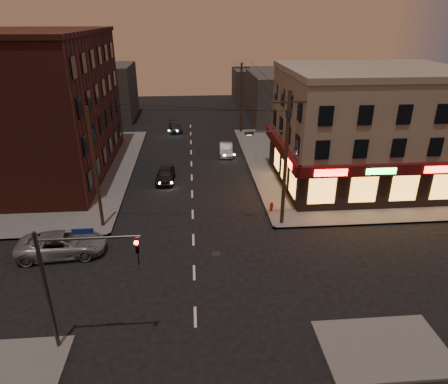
{
  "coord_description": "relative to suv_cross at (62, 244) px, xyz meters",
  "views": [
    {
      "loc": [
        0.15,
        -20.79,
        14.73
      ],
      "look_at": [
        2.29,
        5.05,
        3.2
      ],
      "focal_mm": 32.0,
      "sensor_mm": 36.0,
      "label": 1
    }
  ],
  "objects": [
    {
      "name": "fire_hydrant",
      "position": [
        15.12,
        5.02,
        -0.23
      ],
      "size": [
        0.34,
        0.34,
        0.75
      ],
      "rotation": [
        0.0,
        0.0,
        -0.36
      ],
      "color": "#97250D",
      "rests_on": "sidewalk_ne"
    },
    {
      "name": "brick_apartment",
      "position": [
        -5.78,
        16.16,
        5.86
      ],
      "size": [
        12.0,
        20.0,
        13.0
      ],
      "primitive_type": "cube",
      "color": "#4A1E17",
      "rests_on": "sidewalk_nw"
    },
    {
      "name": "traffic_signal",
      "position": [
        3.16,
        -8.44,
        3.37
      ],
      "size": [
        4.49,
        0.32,
        6.47
      ],
      "color": "#333538",
      "rests_on": "ground"
    },
    {
      "name": "utility_pole_far",
      "position": [
        15.52,
        29.16,
        3.86
      ],
      "size": [
        0.26,
        0.26,
        9.0
      ],
      "primitive_type": "cylinder",
      "color": "#382619",
      "rests_on": "sidewalk_ne"
    },
    {
      "name": "pizza_building",
      "position": [
        24.65,
        10.59,
        4.56
      ],
      "size": [
        15.85,
        12.85,
        10.5
      ],
      "color": "gray",
      "rests_on": "sidewalk_ne"
    },
    {
      "name": "ground",
      "position": [
        8.72,
        -2.84,
        -0.79
      ],
      "size": [
        120.0,
        120.0,
        0.0
      ],
      "primitive_type": "plane",
      "color": "black",
      "rests_on": "ground"
    },
    {
      "name": "bg_building_ne_a",
      "position": [
        22.72,
        35.16,
        2.71
      ],
      "size": [
        10.0,
        12.0,
        7.0
      ],
      "primitive_type": "cube",
      "color": "#3F3D3A",
      "rests_on": "ground"
    },
    {
      "name": "bg_building_nw",
      "position": [
        -4.28,
        39.16,
        3.21
      ],
      "size": [
        9.0,
        10.0,
        8.0
      ],
      "primitive_type": "cube",
      "color": "#3F3D3A",
      "rests_on": "ground"
    },
    {
      "name": "sedan_near",
      "position": [
        6.21,
        12.43,
        -0.09
      ],
      "size": [
        1.88,
        4.2,
        1.4
      ],
      "primitive_type": "imported",
      "rotation": [
        0.0,
        0.0,
        -0.06
      ],
      "color": "black",
      "rests_on": "ground"
    },
    {
      "name": "suv_cross",
      "position": [
        0.0,
        0.0,
        0.0
      ],
      "size": [
        5.87,
        3.08,
        1.58
      ],
      "primitive_type": "imported",
      "rotation": [
        0.0,
        0.0,
        1.65
      ],
      "color": "gray",
      "rests_on": "ground"
    },
    {
      "name": "utility_pole_west",
      "position": [
        1.92,
        3.66,
        3.86
      ],
      "size": [
        0.24,
        0.24,
        9.0
      ],
      "primitive_type": "cylinder",
      "color": "#382619",
      "rests_on": "sidewalk_nw"
    },
    {
      "name": "sidewalk_ne",
      "position": [
        26.72,
        16.16,
        -0.71
      ],
      "size": [
        24.0,
        28.0,
        0.15
      ],
      "primitive_type": "cube",
      "color": "#514F4C",
      "rests_on": "ground"
    },
    {
      "name": "utility_pole_main",
      "position": [
        15.41,
        2.96,
        4.97
      ],
      "size": [
        4.2,
        0.44,
        10.0
      ],
      "color": "#382619",
      "rests_on": "sidewalk_ne"
    },
    {
      "name": "sedan_far",
      "position": [
        6.65,
        30.53,
        -0.19
      ],
      "size": [
        2.21,
        4.33,
        1.2
      ],
      "primitive_type": "imported",
      "rotation": [
        0.0,
        0.0,
        0.13
      ],
      "color": "#1D293A",
      "rests_on": "ground"
    },
    {
      "name": "sedan_mid",
      "position": [
        12.74,
        19.92,
        -0.11
      ],
      "size": [
        1.77,
        4.21,
        1.35
      ],
      "primitive_type": "imported",
      "rotation": [
        0.0,
        0.0,
        -0.08
      ],
      "color": "slate",
      "rests_on": "ground"
    },
    {
      "name": "bg_building_ne_b",
      "position": [
        20.72,
        49.16,
        2.21
      ],
      "size": [
        8.0,
        8.0,
        6.0
      ],
      "primitive_type": "cube",
      "color": "#3F3D3A",
      "rests_on": "ground"
    },
    {
      "name": "sidewalk_nw",
      "position": [
        -9.28,
        16.16,
        -0.71
      ],
      "size": [
        24.0,
        28.0,
        0.15
      ],
      "primitive_type": "cube",
      "color": "#514F4C",
      "rests_on": "ground"
    }
  ]
}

